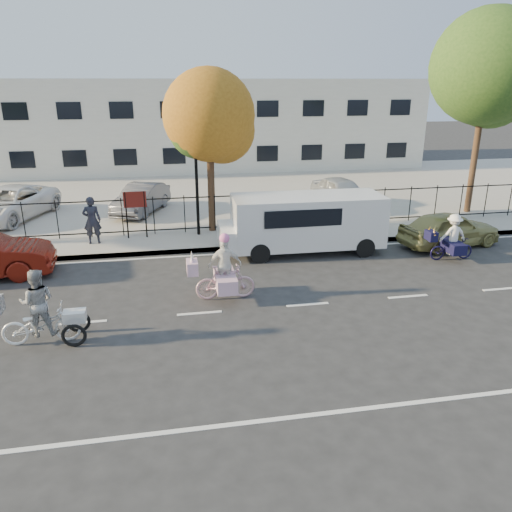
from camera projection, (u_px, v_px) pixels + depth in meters
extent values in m
plane|color=#333334|center=(200.00, 313.00, 13.34)|extent=(120.00, 120.00, 0.00)
cube|color=#A8A399|center=(189.00, 251.00, 18.00)|extent=(60.00, 0.10, 0.15)
cube|color=#A8A399|center=(187.00, 242.00, 18.97)|extent=(60.00, 2.20, 0.15)
cube|color=#A8A399|center=(178.00, 193.00, 27.22)|extent=(60.00, 15.60, 0.15)
cube|color=silver|center=(171.00, 123.00, 35.52)|extent=(34.00, 10.00, 6.00)
cylinder|color=black|center=(197.00, 184.00, 19.02)|extent=(0.12, 0.12, 4.00)
sphere|color=white|center=(194.00, 126.00, 18.30)|extent=(0.36, 0.36, 0.36)
cylinder|color=black|center=(127.00, 215.00, 18.92)|extent=(0.06, 0.06, 1.80)
cylinder|color=black|center=(145.00, 215.00, 19.04)|extent=(0.06, 0.06, 1.80)
cube|color=#59140F|center=(135.00, 200.00, 18.78)|extent=(0.85, 0.04, 0.60)
imported|color=white|center=(41.00, 325.00, 11.71)|extent=(1.78, 0.65, 0.93)
imported|color=white|center=(37.00, 303.00, 11.52)|extent=(0.80, 0.63, 1.63)
torus|color=black|center=(74.00, 336.00, 11.58)|extent=(0.58, 0.09, 0.58)
torus|color=black|center=(79.00, 322.00, 12.25)|extent=(0.58, 0.09, 0.58)
cube|color=white|center=(75.00, 316.00, 11.80)|extent=(0.52, 0.37, 0.26)
imported|color=#D8A4B1|center=(225.00, 282.00, 14.09)|extent=(1.69, 0.49, 1.01)
imported|color=white|center=(225.00, 265.00, 13.92)|extent=(0.94, 0.40, 1.59)
cube|color=#D19FB8|center=(192.00, 267.00, 13.77)|extent=(0.31, 0.56, 0.36)
cone|color=white|center=(192.00, 256.00, 13.67)|extent=(0.12, 0.12, 0.32)
cube|color=#D19FB8|center=(225.00, 280.00, 14.07)|extent=(0.57, 1.32, 0.40)
sphere|color=pink|center=(224.00, 238.00, 13.66)|extent=(0.28, 0.28, 0.28)
imported|color=#130F34|center=(451.00, 248.00, 17.24)|extent=(1.56, 0.58, 0.81)
imported|color=white|center=(453.00, 234.00, 17.08)|extent=(0.93, 0.55, 1.42)
cube|color=black|center=(431.00, 236.00, 16.96)|extent=(0.28, 0.50, 0.32)
cone|color=gold|center=(429.00, 229.00, 17.05)|extent=(0.11, 0.21, 0.29)
cone|color=gold|center=(434.00, 232.00, 16.75)|extent=(0.11, 0.21, 0.29)
cube|color=black|center=(452.00, 246.00, 17.21)|extent=(0.53, 1.18, 0.36)
cube|color=white|center=(307.00, 220.00, 17.78)|extent=(5.36, 2.08, 1.77)
cube|color=white|center=(227.00, 238.00, 17.44)|extent=(0.53, 1.93, 0.79)
cylinder|color=black|center=(261.00, 253.00, 16.93)|extent=(0.69, 0.27, 0.69)
cylinder|color=black|center=(252.00, 238.00, 18.54)|extent=(0.69, 0.27, 0.69)
cylinder|color=black|center=(365.00, 247.00, 17.57)|extent=(0.69, 0.27, 0.69)
cylinder|color=black|center=(347.00, 233.00, 19.18)|extent=(0.69, 0.27, 0.69)
imported|color=#9F9956|center=(449.00, 229.00, 18.56)|extent=(4.12, 2.29, 1.33)
imported|color=black|center=(92.00, 220.00, 18.30)|extent=(0.65, 0.43, 1.78)
imported|color=white|center=(9.00, 204.00, 21.55)|extent=(3.91, 5.58, 1.41)
imported|color=#54565D|center=(141.00, 199.00, 22.73)|extent=(2.73, 4.15, 1.29)
imported|color=#AEB2B6|center=(342.00, 192.00, 23.74)|extent=(2.35, 4.32, 1.39)
cylinder|color=#442D1D|center=(211.00, 184.00, 19.62)|extent=(0.28, 0.28, 4.08)
sphere|color=#9F6219|center=(209.00, 115.00, 18.75)|extent=(3.50, 3.50, 3.50)
sphere|color=#9F6219|center=(222.00, 130.00, 19.21)|extent=(2.56, 2.56, 2.56)
cylinder|color=#442D1D|center=(475.00, 153.00, 22.25)|extent=(0.28, 0.28, 5.62)
sphere|color=#385B1E|center=(488.00, 67.00, 21.05)|extent=(4.82, 4.82, 4.82)
sphere|color=#385B1E|center=(492.00, 87.00, 21.58)|extent=(3.53, 3.53, 3.53)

